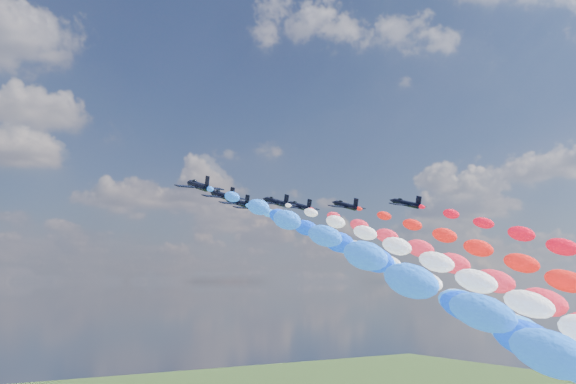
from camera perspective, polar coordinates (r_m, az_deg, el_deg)
jet_0 at (r=137.73m, az=-7.64°, el=0.54°), size 10.52×13.96×5.94m
trail_0 at (r=79.99m, az=13.26°, el=-10.21°), size 6.25×131.13×50.24m
jet_1 at (r=152.88m, az=-5.59°, el=-0.30°), size 9.94×13.55×5.94m
trail_1 at (r=96.13m, az=13.10°, el=-9.75°), size 6.25×131.13×50.24m
jet_2 at (r=165.59m, az=-4.31°, el=-0.88°), size 10.17×13.72×5.94m
trail_2 at (r=109.42m, az=12.81°, el=-9.48°), size 6.25×131.13×50.24m
jet_3 at (r=164.72m, az=-1.00°, el=-0.86°), size 9.83×13.47×5.94m
trail_3 at (r=111.48m, az=17.72°, el=-9.27°), size 6.25×131.13×50.24m
jet_4 at (r=175.43m, az=-3.20°, el=-1.27°), size 9.81×13.46×5.94m
trail_4 at (r=119.85m, az=12.99°, el=-9.30°), size 6.25×131.13×50.24m
jet_5 at (r=173.85m, az=0.99°, el=-1.22°), size 10.08×13.66×5.94m
trail_5 at (r=122.04m, az=19.07°, el=-9.05°), size 6.25×131.13×50.24m
jet_6 at (r=172.72m, az=4.93°, el=-1.15°), size 10.65×14.06×5.94m
jet_7 at (r=170.23m, az=10.03°, el=-0.97°), size 10.31×13.82×5.94m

